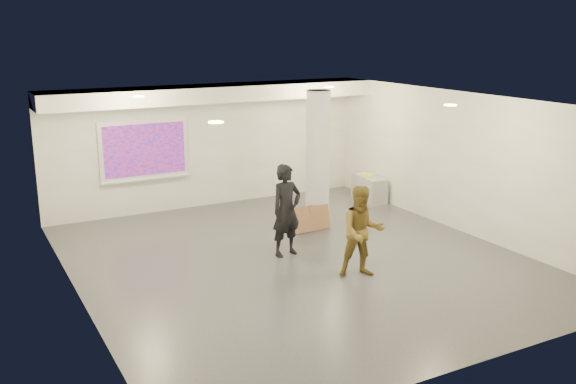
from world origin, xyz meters
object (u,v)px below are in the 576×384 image
column (318,159)px  woman (286,210)px  credenza (369,188)px  projection_screen (145,150)px  man (362,232)px

column → woman: bearing=-137.5°
column → credenza: size_ratio=2.75×
projection_screen → credenza: size_ratio=1.93×
woman → projection_screen: bearing=101.7°
column → woman: 2.18m
woman → man: 1.73m
projection_screen → column: bearing=-40.6°
credenza → woman: 4.58m
projection_screen → woman: (1.56, -4.07, -0.63)m
credenza → projection_screen: bearing=169.5°
woman → column: bearing=33.2°
projection_screen → man: 6.12m
credenza → woman: (-3.76, -2.54, 0.58)m
column → woman: (-1.54, -1.41, -0.61)m
column → projection_screen: column is taller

